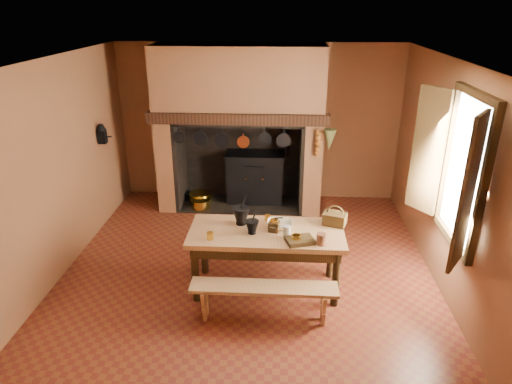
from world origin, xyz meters
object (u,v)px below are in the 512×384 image
bench_front (264,295)px  coffee_grinder (274,226)px  iron_range (256,177)px  wicker_basket (335,218)px  mixing_bowl (280,225)px  work_table (266,240)px

bench_front → coffee_grinder: (0.10, 0.66, 0.55)m
iron_range → bench_front: iron_range is taller
iron_range → wicker_basket: bearing=-65.3°
coffee_grinder → mixing_bowl: (0.07, 0.09, -0.03)m
bench_front → coffee_grinder: coffee_grinder is taller
work_table → mixing_bowl: (0.16, 0.10, 0.17)m
bench_front → wicker_basket: (0.85, 0.89, 0.56)m
iron_range → coffee_grinder: bearing=-81.7°
coffee_grinder → wicker_basket: (0.76, 0.23, 0.01)m
mixing_bowl → iron_range: bearing=100.0°
mixing_bowl → work_table: bearing=-149.5°
work_table → bench_front: work_table is taller
coffee_grinder → wicker_basket: wicker_basket is taller
bench_front → wicker_basket: size_ratio=5.11×
work_table → coffee_grinder: 0.23m
iron_range → bench_front: 3.43m
bench_front → mixing_bowl: (0.16, 0.75, 0.51)m
wicker_basket → iron_range: bearing=134.0°
work_table → wicker_basket: size_ratio=5.82×
coffee_grinder → iron_range: bearing=112.0°
coffee_grinder → mixing_bowl: 0.12m
bench_front → coffee_grinder: 0.86m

